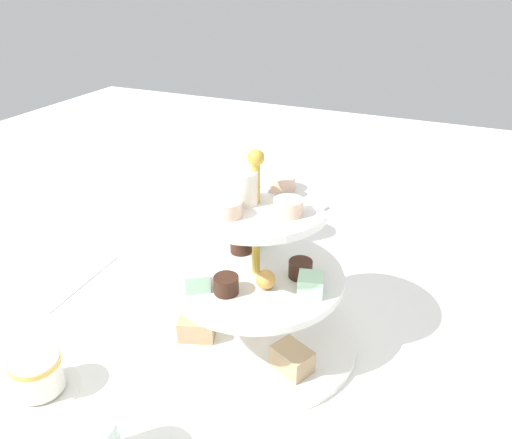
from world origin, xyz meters
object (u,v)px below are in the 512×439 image
at_px(tiered_serving_stand, 256,287).
at_px(butter_knife_right, 82,282).
at_px(butter_knife_left, 463,311).
at_px(teacup_with_saucer, 38,376).
at_px(water_glass_tall_right, 253,210).

height_order(tiered_serving_stand, butter_knife_right, tiered_serving_stand).
relative_size(tiered_serving_stand, butter_knife_left, 1.61).
bearing_deg(teacup_with_saucer, butter_knife_right, -60.29).
bearing_deg(butter_knife_left, butter_knife_right, 78.15).
height_order(tiered_serving_stand, water_glass_tall_right, tiered_serving_stand).
bearing_deg(butter_knife_right, butter_knife_left, 103.75).
xyz_separation_m(butter_knife_left, butter_knife_right, (0.57, 0.17, 0.00)).
xyz_separation_m(water_glass_tall_right, teacup_with_saucer, (0.09, 0.43, -0.05)).
bearing_deg(butter_knife_right, teacup_with_saucer, 26.75).
height_order(water_glass_tall_right, teacup_with_saucer, water_glass_tall_right).
bearing_deg(butter_knife_left, teacup_with_saucer, 100.79).
distance_m(teacup_with_saucer, butter_knife_left, 0.59).
distance_m(teacup_with_saucer, butter_knife_right, 0.23).
relative_size(butter_knife_left, butter_knife_right, 1.00).
bearing_deg(butter_knife_right, tiered_serving_stand, 85.34).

